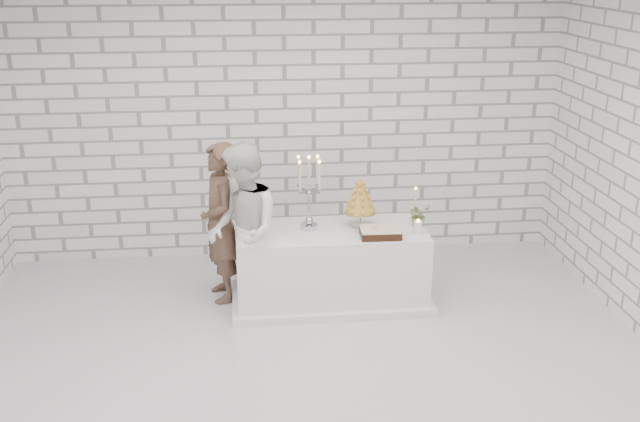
{
  "coord_description": "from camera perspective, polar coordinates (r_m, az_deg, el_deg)",
  "views": [
    {
      "loc": [
        -0.46,
        -5.32,
        3.24
      ],
      "look_at": [
        0.2,
        0.87,
        1.05
      ],
      "focal_mm": 41.28,
      "sensor_mm": 36.0,
      "label": 1
    }
  ],
  "objects": [
    {
      "name": "flowers",
      "position": [
        7.12,
        7.67,
        -0.29
      ],
      "size": [
        0.26,
        0.24,
        0.23
      ],
      "primitive_type": "imported",
      "rotation": [
        0.0,
        0.0,
        0.33
      ],
      "color": "#4B5E35",
      "rests_on": "cake_table"
    },
    {
      "name": "chocolate_cake",
      "position": [
        6.84,
        4.69,
        -1.67
      ],
      "size": [
        0.38,
        0.28,
        0.08
      ],
      "primitive_type": "cube",
      "rotation": [
        0.0,
        0.0,
        -0.04
      ],
      "color": "black",
      "rests_on": "cake_table"
    },
    {
      "name": "groom",
      "position": [
        7.14,
        -7.74,
        -0.9
      ],
      "size": [
        0.49,
        0.64,
        1.57
      ],
      "primitive_type": "imported",
      "rotation": [
        0.0,
        0.0,
        -1.35
      ],
      "color": "#4D3223",
      "rests_on": "ground"
    },
    {
      "name": "wall_back",
      "position": [
        8.02,
        -2.71,
        6.84
      ],
      "size": [
        6.0,
        0.01,
        3.0
      ],
      "primitive_type": "cube",
      "color": "white",
      "rests_on": "ground"
    },
    {
      "name": "extra_taper",
      "position": [
        7.25,
        7.39,
        0.47
      ],
      "size": [
        0.07,
        0.07,
        0.32
      ],
      "primitive_type": "cylinder",
      "rotation": [
        0.0,
        0.0,
        0.25
      ],
      "color": "beige",
      "rests_on": "cake_table"
    },
    {
      "name": "croquembouche",
      "position": [
        7.01,
        3.14,
        0.64
      ],
      "size": [
        0.33,
        0.33,
        0.49
      ],
      "primitive_type": null,
      "rotation": [
        0.0,
        0.0,
        -0.07
      ],
      "color": "#A7751D",
      "rests_on": "cake_table"
    },
    {
      "name": "wall_front",
      "position": [
        3.34,
        2.72,
        -12.0
      ],
      "size": [
        6.0,
        0.01,
        3.0
      ],
      "primitive_type": "cube",
      "color": "white",
      "rests_on": "ground"
    },
    {
      "name": "candelabra",
      "position": [
        6.91,
        -0.86,
        1.43
      ],
      "size": [
        0.3,
        0.3,
        0.72
      ],
      "primitive_type": null,
      "rotation": [
        0.0,
        0.0,
        -0.01
      ],
      "color": "#A9A9B4",
      "rests_on": "cake_table"
    },
    {
      "name": "bride",
      "position": [
        6.78,
        -5.99,
        -1.6
      ],
      "size": [
        0.74,
        0.89,
        1.65
      ],
      "primitive_type": "imported",
      "rotation": [
        0.0,
        0.0,
        -1.41
      ],
      "color": "white",
      "rests_on": "ground"
    },
    {
      "name": "pillar_candle",
      "position": [
        6.95,
        7.6,
        -1.27
      ],
      "size": [
        0.08,
        0.08,
        0.12
      ],
      "primitive_type": "cylinder",
      "rotation": [
        0.0,
        0.0,
        0.06
      ],
      "color": "white",
      "rests_on": "cake_table"
    },
    {
      "name": "cake_table",
      "position": [
        7.14,
        0.85,
        -4.28
      ],
      "size": [
        1.8,
        0.8,
        0.75
      ],
      "primitive_type": "cube",
      "color": "white",
      "rests_on": "ground"
    },
    {
      "name": "ground",
      "position": [
        6.24,
        -1.04,
        -11.88
      ],
      "size": [
        6.0,
        5.0,
        0.01
      ],
      "primitive_type": "cube",
      "color": "silver",
      "rests_on": "ground"
    }
  ]
}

